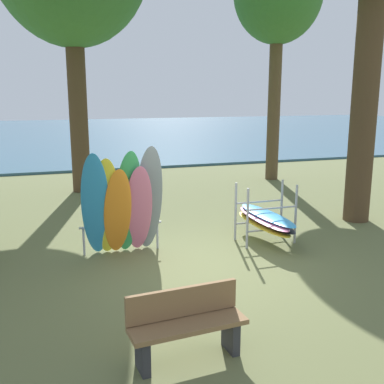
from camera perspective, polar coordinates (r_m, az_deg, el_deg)
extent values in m
plane|color=#60663D|center=(8.48, 0.56, -9.23)|extent=(80.00, 80.00, 0.00)
cube|color=#38607A|center=(36.69, -14.13, 7.11)|extent=(80.00, 36.00, 0.10)
cylinder|color=#4C3823|center=(11.76, 20.73, 11.54)|extent=(0.61, 0.61, 6.24)
cylinder|color=#4C3823|center=(14.90, -14.00, 10.79)|extent=(0.57, 0.57, 5.63)
cylinder|color=brown|center=(16.84, 10.16, 10.87)|extent=(0.45, 0.45, 5.51)
ellipsoid|color=#2D8ED1|center=(8.67, -11.89, -1.72)|extent=(0.63, 0.98, 2.10)
ellipsoid|color=yellow|center=(8.71, -10.56, -1.95)|extent=(0.59, 0.89, 2.00)
ellipsoid|color=orange|center=(8.77, -9.22, -2.50)|extent=(0.52, 0.80, 1.79)
ellipsoid|color=#339E56|center=(8.78, -7.95, -1.40)|extent=(0.55, 0.82, 2.10)
ellipsoid|color=pink|center=(8.85, -6.64, -2.18)|extent=(0.58, 0.85, 1.82)
ellipsoid|color=gray|center=(8.86, -5.39, -0.96)|extent=(0.56, 0.86, 2.18)
cylinder|color=#9EA0A5|center=(9.20, -13.29, -6.02)|extent=(0.04, 0.04, 0.55)
cylinder|color=#9EA0A5|center=(9.37, -4.32, -5.38)|extent=(0.04, 0.04, 0.55)
cylinder|color=#9EA0A5|center=(9.17, -8.82, -4.08)|extent=(1.62, 0.10, 0.04)
cylinder|color=#9EA0A5|center=(9.30, 6.90, -3.32)|extent=(0.05, 0.05, 1.25)
cylinder|color=#9EA0A5|center=(9.80, 12.75, -2.73)|extent=(0.05, 0.05, 1.25)
cylinder|color=#9EA0A5|center=(9.82, 5.43, -2.43)|extent=(0.05, 0.05, 1.25)
cylinder|color=#9EA0A5|center=(10.30, 11.06, -1.92)|extent=(0.05, 0.05, 1.25)
cylinder|color=#9EA0A5|center=(9.61, 9.84, -4.60)|extent=(1.10, 0.04, 0.04)
cylinder|color=#9EA0A5|center=(9.49, 9.94, -2.00)|extent=(1.10, 0.04, 0.04)
cylinder|color=#9EA0A5|center=(10.12, 8.27, -3.68)|extent=(1.10, 0.04, 0.04)
cylinder|color=#9EA0A5|center=(10.01, 8.34, -1.20)|extent=(1.10, 0.04, 0.04)
ellipsoid|color=yellow|center=(9.83, 8.78, -3.89)|extent=(0.55, 2.11, 0.06)
ellipsoid|color=black|center=(9.85, 9.26, -3.51)|extent=(0.58, 2.12, 0.06)
ellipsoid|color=pink|center=(9.80, 8.81, -3.22)|extent=(0.51, 2.10, 0.06)
ellipsoid|color=#2D8ED1|center=(9.82, 9.28, -2.83)|extent=(0.60, 2.12, 0.06)
cube|color=#2D2D33|center=(5.53, -6.16, -19.42)|extent=(0.13, 0.33, 0.42)
cube|color=#2D2D33|center=(5.89, 4.83, -17.24)|extent=(0.13, 0.33, 0.42)
cube|color=olive|center=(5.57, -0.46, -16.25)|extent=(1.43, 0.51, 0.06)
cube|color=olive|center=(5.62, -1.18, -13.46)|extent=(1.40, 0.18, 0.36)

